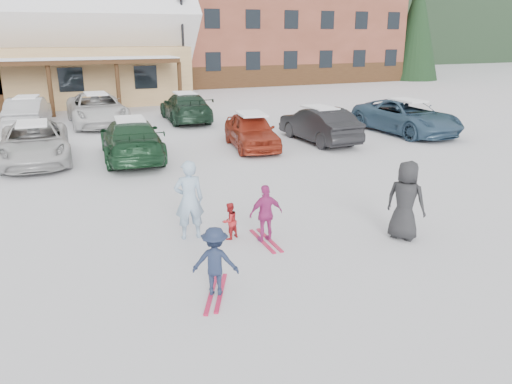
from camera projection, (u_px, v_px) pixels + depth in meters
name	position (u px, v px, depth m)	size (l,w,h in m)	color
ground	(261.00, 252.00, 10.60)	(160.00, 160.00, 0.00)	silver
lamp_post	(183.00, 44.00, 32.09)	(0.50, 0.25, 6.67)	black
conifer_1	(418.00, 13.00, 47.80)	(4.84, 4.84, 11.22)	black
conifer_3	(144.00, 26.00, 49.93)	(3.96, 3.96, 9.18)	black
conifer_4	(368.00, 15.00, 61.49)	(5.06, 5.06, 11.73)	black
adult_skier	(189.00, 200.00, 11.05)	(0.66, 0.43, 1.81)	#95B4D1
toddler_red	(230.00, 221.00, 11.15)	(0.41, 0.32, 0.85)	#B32024
child_navy	(215.00, 262.00, 8.68)	(0.82, 0.47, 1.27)	#1C2642
skis_child_navy	(216.00, 293.00, 8.87)	(0.20, 1.40, 0.03)	#BD1B43
child_magenta	(266.00, 214.00, 10.93)	(0.77, 0.32, 1.31)	#B02E7B
skis_child_magenta	(266.00, 240.00, 11.13)	(0.20, 1.40, 0.03)	#BD1B43
bystander_dark	(406.00, 200.00, 11.03)	(0.88, 0.57, 1.80)	#242426
parked_car_2	(34.00, 143.00, 17.75)	(2.34, 5.07, 1.41)	silver
parked_car_3	(131.00, 139.00, 18.13)	(2.08, 5.10, 1.48)	#183B22
parked_car_4	(251.00, 131.00, 19.94)	(1.64, 4.09, 1.39)	#9A2E1B
parked_car_5	(319.00, 125.00, 21.06)	(1.55, 4.45, 1.47)	black
parked_car_6	(406.00, 117.00, 22.86)	(2.53, 5.48, 1.52)	#324E68
parked_car_9	(28.00, 112.00, 24.21)	(1.58, 4.54, 1.50)	#ACADB0
parked_car_10	(97.00, 109.00, 24.96)	(2.61, 5.66, 1.57)	silver
parked_car_11	(185.00, 107.00, 25.97)	(2.06, 5.07, 1.47)	#193122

